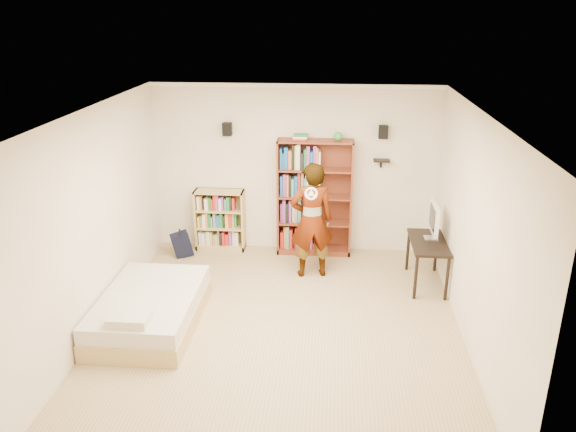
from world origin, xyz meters
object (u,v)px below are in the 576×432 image
at_px(daybed, 150,306).
at_px(low_bookshelf, 220,220).
at_px(tall_bookshelf, 314,198).
at_px(computer_desk, 427,263).
at_px(person, 312,220).

bearing_deg(daybed, low_bookshelf, 80.07).
distance_m(tall_bookshelf, computer_desk, 2.03).
distance_m(low_bookshelf, daybed, 2.48).
bearing_deg(person, low_bookshelf, -41.32).
bearing_deg(tall_bookshelf, low_bookshelf, 179.21).
height_order(daybed, person, person).
bearing_deg(low_bookshelf, tall_bookshelf, -0.79).
bearing_deg(low_bookshelf, computer_desk, -17.71).
height_order(low_bookshelf, person, person).
distance_m(tall_bookshelf, daybed, 3.18).
xyz_separation_m(low_bookshelf, person, (1.53, -0.85, 0.37)).
bearing_deg(daybed, person, 38.88).
bearing_deg(low_bookshelf, person, -28.98).
relative_size(tall_bookshelf, computer_desk, 1.90).
height_order(computer_desk, person, person).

